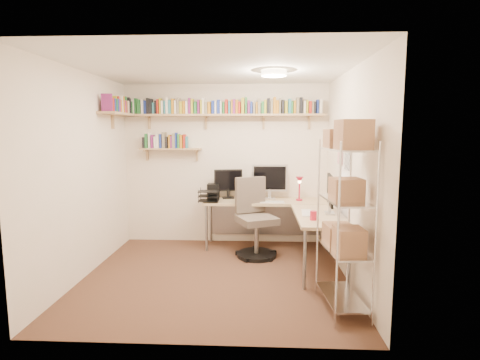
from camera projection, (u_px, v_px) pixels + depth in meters
name	position (u px, v px, depth m)	size (l,w,h in m)	color
ground	(215.00, 276.00, 4.62)	(3.20, 3.20, 0.00)	#442E1D
room_shell	(215.00, 151.00, 4.42)	(3.24, 3.04, 2.52)	#F2E4C5
wall_shelves	(196.00, 115.00, 5.66)	(3.12, 1.09, 0.80)	tan
corner_desk	(270.00, 204.00, 5.45)	(1.95, 1.90, 1.27)	beige
office_chair	(255.00, 223.00, 5.33)	(0.66, 0.66, 1.12)	black
wire_rack	(346.00, 194.00, 3.59)	(0.42, 0.76, 1.88)	silver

